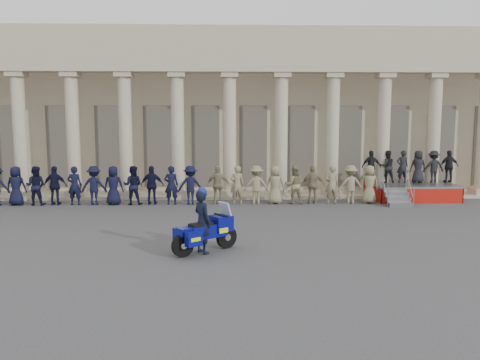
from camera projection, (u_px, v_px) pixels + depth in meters
name	position (u px, v px, depth m)	size (l,w,h in m)	color
ground	(194.00, 236.00, 15.88)	(90.00, 90.00, 0.00)	#3E3E40
building	(208.00, 112.00, 29.97)	(40.00, 12.50, 9.00)	tan
officer_rank	(147.00, 185.00, 21.89)	(21.96, 0.69, 1.82)	black
reviewing_stand	(412.00, 172.00, 23.55)	(4.96, 3.88, 2.44)	gray
motorcycle	(206.00, 232.00, 13.75)	(1.89, 1.59, 1.43)	black
rider	(202.00, 221.00, 13.63)	(0.76, 0.81, 1.96)	black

